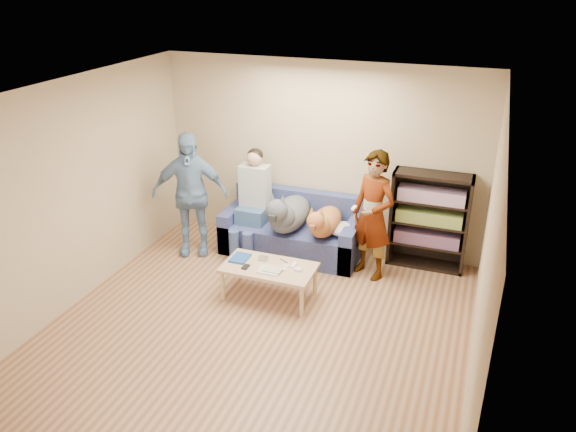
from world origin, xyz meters
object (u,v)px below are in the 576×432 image
at_px(person_standing_right, 373,216).
at_px(notebook_blue, 240,258).
at_px(sofa, 293,233).
at_px(bookshelf, 429,218).
at_px(person_seated, 252,198).
at_px(coffee_table, 269,270).
at_px(person_standing_left, 190,194).
at_px(camera_silver, 263,258).
at_px(dog_tan, 324,222).
at_px(dog_gray, 288,214).

relative_size(person_standing_right, notebook_blue, 6.44).
xyz_separation_m(sofa, bookshelf, (1.80, 0.23, 0.40)).
bearing_deg(person_standing_right, person_seated, -158.02).
bearing_deg(coffee_table, bookshelf, 41.49).
height_order(person_standing_right, person_seated, person_standing_right).
relative_size(person_standing_right, bookshelf, 1.29).
xyz_separation_m(person_standing_right, person_standing_left, (-2.47, -0.22, 0.03)).
distance_m(camera_silver, dog_tan, 1.04).
distance_m(dog_gray, bookshelf, 1.86).
xyz_separation_m(person_standing_left, sofa, (1.31, 0.50, -0.59)).
relative_size(sofa, coffee_table, 1.73).
height_order(person_standing_left, person_seated, person_standing_left).
xyz_separation_m(notebook_blue, bookshelf, (2.07, 1.42, 0.25)).
relative_size(camera_silver, coffee_table, 0.10).
xyz_separation_m(person_standing_right, notebook_blue, (-1.42, -0.91, -0.41)).
bearing_deg(coffee_table, person_standing_left, 152.92).
height_order(person_standing_right, coffee_table, person_standing_right).
xyz_separation_m(person_standing_right, camera_silver, (-1.14, -0.84, -0.39)).
xyz_separation_m(sofa, coffee_table, (0.13, -1.24, 0.09)).
height_order(dog_gray, coffee_table, dog_gray).
distance_m(camera_silver, sofa, 1.13).
bearing_deg(dog_tan, dog_gray, -178.57).
bearing_deg(person_standing_left, coffee_table, -49.41).
bearing_deg(person_standing_left, notebook_blue, -55.71).
relative_size(notebook_blue, bookshelf, 0.20).
height_order(camera_silver, sofa, sofa).
distance_m(notebook_blue, dog_tan, 1.25).
distance_m(person_standing_right, dog_gray, 1.17).
xyz_separation_m(notebook_blue, coffee_table, (0.40, -0.05, -0.06)).
relative_size(sofa, person_seated, 1.29).
height_order(notebook_blue, sofa, sofa).
relative_size(camera_silver, person_seated, 0.07).
relative_size(person_seated, dog_gray, 1.15).
distance_m(sofa, dog_tan, 0.64).
relative_size(person_standing_left, sofa, 0.91).
distance_m(person_seated, coffee_table, 1.37).
bearing_deg(coffee_table, camera_silver, 135.00).
xyz_separation_m(notebook_blue, dog_gray, (0.27, 0.96, 0.23)).
height_order(camera_silver, coffee_table, camera_silver).
bearing_deg(bookshelf, dog_tan, -160.73).
bearing_deg(person_standing_right, notebook_blue, -120.28).
bearing_deg(bookshelf, person_seated, -171.29).
bearing_deg(camera_silver, sofa, 90.71).
distance_m(person_standing_right, person_seated, 1.72).
bearing_deg(notebook_blue, dog_tan, 51.57).
bearing_deg(dog_gray, dog_tan, 1.43).
bearing_deg(person_standing_right, bookshelf, 66.11).
relative_size(notebook_blue, dog_gray, 0.20).
distance_m(notebook_blue, dog_gray, 1.02).
distance_m(person_seated, dog_gray, 0.58).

